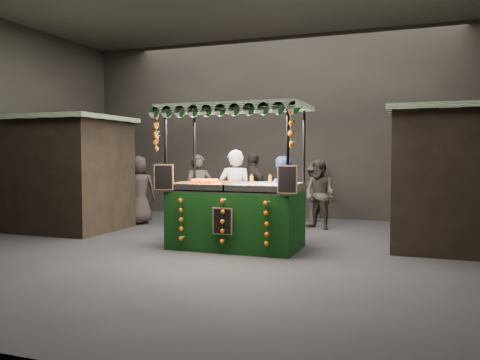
% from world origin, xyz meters
% --- Properties ---
extents(ground, '(12.00, 12.00, 0.00)m').
position_xyz_m(ground, '(0.00, 0.00, 0.00)').
color(ground, black).
rests_on(ground, ground).
extents(market_hall, '(12.10, 10.10, 5.05)m').
position_xyz_m(market_hall, '(0.00, 0.00, 3.38)').
color(market_hall, black).
rests_on(market_hall, ground).
extents(neighbour_stall_left, '(3.00, 2.20, 2.60)m').
position_xyz_m(neighbour_stall_left, '(-4.40, 1.00, 1.31)').
color(neighbour_stall_left, black).
rests_on(neighbour_stall_left, ground).
extents(neighbour_stall_right, '(3.00, 2.20, 2.60)m').
position_xyz_m(neighbour_stall_right, '(4.40, 1.50, 1.31)').
color(neighbour_stall_right, black).
rests_on(neighbour_stall_right, ground).
extents(juice_stall, '(2.72, 1.60, 2.64)m').
position_xyz_m(juice_stall, '(0.28, 0.21, 0.82)').
color(juice_stall, black).
rests_on(juice_stall, ground).
extents(vendor_grey, '(0.76, 0.61, 1.83)m').
position_xyz_m(vendor_grey, '(-0.05, 1.03, 0.92)').
color(vendor_grey, slate).
rests_on(vendor_grey, ground).
extents(vendor_blue, '(0.99, 0.88, 1.70)m').
position_xyz_m(vendor_blue, '(0.87, 1.20, 0.85)').
color(vendor_blue, navy).
rests_on(vendor_blue, ground).
extents(shopper_0, '(0.76, 0.68, 1.73)m').
position_xyz_m(shopper_0, '(-1.22, 1.80, 0.87)').
color(shopper_0, black).
rests_on(shopper_0, ground).
extents(shopper_1, '(0.97, 0.89, 1.62)m').
position_xyz_m(shopper_1, '(1.29, 3.06, 0.81)').
color(shopper_1, '#2A2622').
rests_on(shopper_1, ground).
extents(shopper_2, '(1.10, 0.96, 1.78)m').
position_xyz_m(shopper_2, '(-0.43, 3.31, 0.89)').
color(shopper_2, black).
rests_on(shopper_2, ground).
extents(shopper_3, '(1.15, 0.97, 1.54)m').
position_xyz_m(shopper_3, '(0.90, 4.44, 0.77)').
color(shopper_3, '#292321').
rests_on(shopper_3, ground).
extents(shopper_4, '(0.99, 0.94, 1.70)m').
position_xyz_m(shopper_4, '(-3.12, 2.35, 0.85)').
color(shopper_4, '#2A2322').
rests_on(shopper_4, ground).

